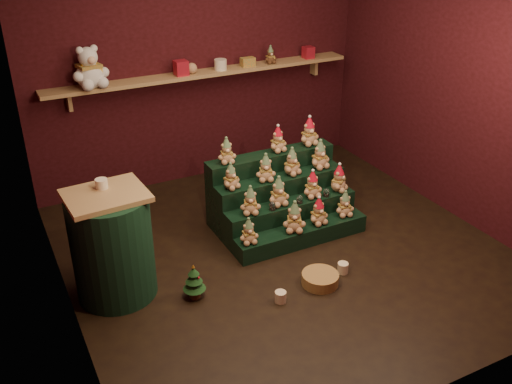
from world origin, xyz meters
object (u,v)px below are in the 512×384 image
snow_globe_b (300,199)px  mug_right (343,268)px  mug_left (281,297)px  riser_tier_front (302,235)px  snow_globe_a (272,206)px  snow_globe_c (326,192)px  brown_bear (270,55)px  wicker_basket (320,279)px  white_bear (88,61)px  side_table (112,245)px  mini_christmas_tree (194,281)px

snow_globe_b → mug_right: size_ratio=0.83×
mug_left → mug_right: bearing=8.7°
riser_tier_front → snow_globe_a: snow_globe_a is taller
snow_globe_c → brown_bear: brown_bear is taller
mug_right → wicker_basket: size_ratio=0.30×
snow_globe_b → wicker_basket: (-0.26, -0.81, -0.35)m
riser_tier_front → snow_globe_b: snow_globe_b is taller
white_bear → snow_globe_c: bearing=-51.2°
mug_right → riser_tier_front: bearing=96.9°
snow_globe_b → snow_globe_c: 0.32m
snow_globe_a → snow_globe_b: size_ratio=1.04×
snow_globe_b → mug_right: 0.84m
side_table → brown_bear: (2.42, 1.73, 0.94)m
mini_christmas_tree → white_bear: (-0.23, 2.10, 1.43)m
mug_right → side_table: bearing=161.1°
white_bear → brown_bear: size_ratio=2.62×
mini_christmas_tree → brown_bear: (1.86, 2.10, 1.26)m
snow_globe_c → white_bear: 2.74m
snow_globe_c → mug_right: 0.89m
side_table → white_bear: (0.33, 1.73, 1.11)m
white_bear → brown_bear: bearing=-10.3°
mug_right → white_bear: bearing=123.4°
snow_globe_c → mug_right: (-0.30, -0.76, -0.35)m
wicker_basket → white_bear: size_ratio=0.61×
snow_globe_c → mug_left: size_ratio=0.87×
riser_tier_front → brown_bear: (0.59, 1.78, 1.33)m
snow_globe_a → riser_tier_front: bearing=-32.8°
riser_tier_front → wicker_basket: riser_tier_front is taller
white_bear → brown_bear: 2.10m
mug_left → snow_globe_b: bearing=51.2°
snow_globe_a → snow_globe_b: bearing=0.0°
mini_christmas_tree → mug_right: bearing=-11.9°
snow_globe_b → brown_bear: (0.53, 1.62, 1.02)m
white_bear → side_table: bearing=-111.2°
snow_globe_b → mug_left: size_ratio=0.84×
snow_globe_c → white_bear: white_bear is taller
snow_globe_b → side_table: (-1.89, -0.11, 0.08)m
mini_christmas_tree → riser_tier_front: bearing=14.3°
snow_globe_b → mug_left: bearing=-128.8°
mug_left → white_bear: (-0.86, 2.49, 1.54)m
snow_globe_b → wicker_basket: bearing=-108.0°
mug_right → snow_globe_a: bearing=112.8°
snow_globe_c → brown_bear: (0.22, 1.62, 1.02)m
riser_tier_front → snow_globe_c: size_ratio=16.42×
side_table → mug_left: side_table is taller
side_table → white_bear: 2.08m
snow_globe_b → side_table: side_table is taller
snow_globe_b → white_bear: bearing=133.9°
snow_globe_a → snow_globe_c: bearing=0.0°
mini_christmas_tree → brown_bear: 3.07m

